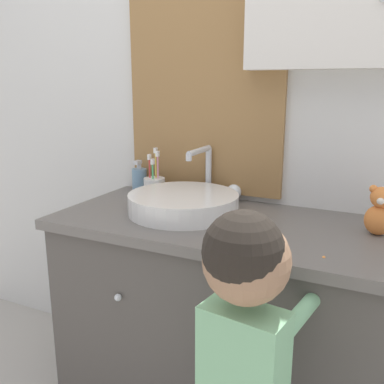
# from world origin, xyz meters

# --- Properties ---
(wall_back) EXTENTS (3.20, 0.18, 2.50)m
(wall_back) POSITION_xyz_m (0.01, 0.62, 1.29)
(wall_back) COLOR silver
(wall_back) RESTS_ON ground_plane
(vanity_counter) EXTENTS (1.19, 0.56, 0.79)m
(vanity_counter) POSITION_xyz_m (0.00, 0.32, 0.39)
(vanity_counter) COLOR #4C4742
(vanity_counter) RESTS_ON ground_plane
(sink_basin) EXTENTS (0.40, 0.45, 0.22)m
(sink_basin) POSITION_xyz_m (-0.17, 0.34, 0.83)
(sink_basin) COLOR white
(sink_basin) RESTS_ON vanity_counter
(toothbrush_holder) EXTENTS (0.09, 0.09, 0.20)m
(toothbrush_holder) POSITION_xyz_m (-0.38, 0.49, 0.83)
(toothbrush_holder) COLOR silver
(toothbrush_holder) RESTS_ON vanity_counter
(soap_dispenser) EXTENTS (0.06, 0.06, 0.14)m
(soap_dispenser) POSITION_xyz_m (-0.48, 0.54, 0.84)
(soap_dispenser) COLOR #6B93B2
(soap_dispenser) RESTS_ON vanity_counter
(child_figure) EXTENTS (0.24, 0.46, 0.99)m
(child_figure) POSITION_xyz_m (0.24, -0.18, 0.64)
(child_figure) COLOR slate
(child_figure) RESTS_ON ground_plane
(teddy_bear) EXTENTS (0.09, 0.07, 0.16)m
(teddy_bear) POSITION_xyz_m (0.47, 0.39, 0.86)
(teddy_bear) COLOR orange
(teddy_bear) RESTS_ON vanity_counter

